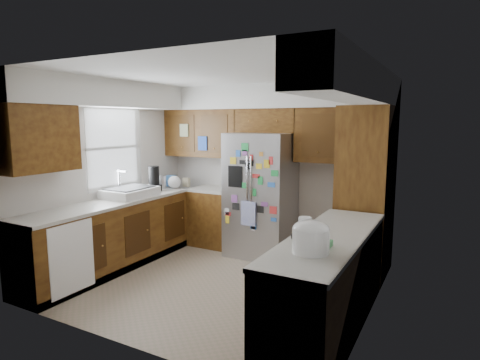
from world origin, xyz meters
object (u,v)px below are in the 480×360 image
at_px(fridge, 261,195).
at_px(rice_cooker, 311,236).
at_px(pantry, 366,192).
at_px(paper_towel, 305,231).

bearing_deg(fridge, rice_cooker, -56.16).
bearing_deg(pantry, paper_towel, -92.92).
relative_size(pantry, paper_towel, 8.77).
distance_m(fridge, rice_cooker, 2.70).
bearing_deg(fridge, paper_towel, -56.17).
xyz_separation_m(fridge, rice_cooker, (1.50, -2.24, 0.16)).
height_order(pantry, fridge, pantry).
xyz_separation_m(pantry, rice_cooker, (-0.00, -2.18, -0.02)).
bearing_deg(paper_towel, rice_cooker, -56.05).
bearing_deg(paper_towel, pantry, 87.08).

